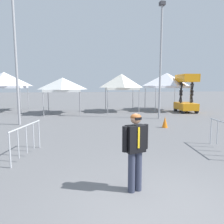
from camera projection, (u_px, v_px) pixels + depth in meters
name	position (u px, v px, depth m)	size (l,w,h in m)	color
ground_plane	(155.00, 207.00, 4.11)	(140.00, 140.00, 0.00)	slate
canopy_tent_right_of_center	(4.00, 80.00, 18.69)	(3.61, 3.61, 3.56)	#9E9EA3
canopy_tent_behind_center	(63.00, 85.00, 17.34)	(2.96, 2.96, 3.01)	#9E9EA3
canopy_tent_behind_left	(121.00, 82.00, 18.60)	(2.97, 2.97, 3.39)	#9E9EA3
canopy_tent_left_of_center	(167.00, 80.00, 19.64)	(3.42, 3.42, 3.54)	#9E9EA3
scissor_lift	(186.00, 100.00, 18.38)	(1.62, 2.42, 3.33)	black
person_foreground	(135.00, 147.00, 4.59)	(0.63, 0.35, 1.78)	#33384C
light_pole_near_lift	(161.00, 54.00, 14.39)	(0.36, 0.36, 7.97)	#9E9EA3
light_pole_opposite_side	(14.00, 30.00, 11.93)	(0.36, 0.36, 9.89)	#9E9EA3
crowd_barrier_near_person	(26.00, 135.00, 6.92)	(0.53, 2.06, 1.08)	#B7BABF
traffic_cone_lot_center	(165.00, 122.00, 11.77)	(0.32, 0.32, 0.63)	orange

